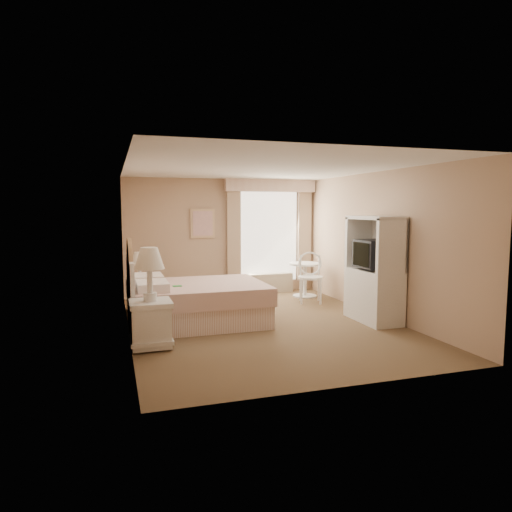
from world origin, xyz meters
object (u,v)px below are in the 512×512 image
object	(u,v)px
round_table	(305,274)
armoire	(374,278)
bed	(190,301)
nightstand_near	(150,311)
cafe_chair	(310,273)
nightstand_far	(140,289)

from	to	relation	value
round_table	armoire	world-z (taller)	armoire
bed	nightstand_near	distance (m)	1.37
armoire	cafe_chair	bearing A→B (deg)	101.42
nightstand_far	cafe_chair	bearing A→B (deg)	-3.00
cafe_chair	round_table	bearing A→B (deg)	96.86
nightstand_near	cafe_chair	distance (m)	3.92
nightstand_near	round_table	distance (m)	4.33
round_table	cafe_chair	size ratio (longest dim) A/B	0.72
nightstand_near	armoire	xyz separation A→B (m)	(3.65, 0.37, 0.22)
nightstand_near	round_table	bearing A→B (deg)	37.88
nightstand_near	nightstand_far	world-z (taller)	nightstand_near
round_table	armoire	bearing A→B (deg)	-84.14
round_table	armoire	xyz separation A→B (m)	(0.23, -2.29, 0.24)
bed	nightstand_near	bearing A→B (deg)	-122.19
round_table	nightstand_far	bearing A→B (deg)	-173.99
nightstand_near	cafe_chair	world-z (taller)	nightstand_near
nightstand_near	armoire	bearing A→B (deg)	5.78
nightstand_far	nightstand_near	bearing A→B (deg)	-90.00
bed	armoire	size ratio (longest dim) A/B	1.25
bed	cafe_chair	world-z (taller)	bed
nightstand_far	armoire	world-z (taller)	armoire
nightstand_near	nightstand_far	bearing A→B (deg)	90.00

